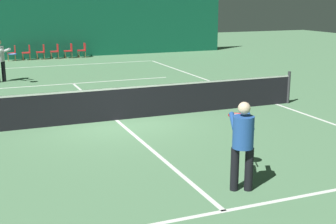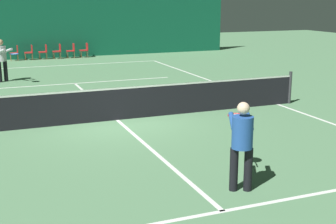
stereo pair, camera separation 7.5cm
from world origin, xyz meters
name	(u,v)px [view 2 (the right image)]	position (x,y,z in m)	size (l,w,h in m)	color
ground_plane	(117,120)	(0.00, 0.00, 0.00)	(60.00, 60.00, 0.00)	#56845B
backdrop_curtain	(43,16)	(0.00, 15.44, 2.39)	(23.00, 0.12, 4.79)	#0F5138
court_line_baseline_far	(54,66)	(0.00, 11.90, 0.00)	(11.00, 0.10, 0.00)	white
court_line_service_far	(75,83)	(0.00, 6.40, 0.00)	(8.25, 0.10, 0.00)	white
court_line_service_near	(223,211)	(0.00, -6.40, 0.00)	(8.25, 0.10, 0.00)	white
court_line_sideline_right	(278,104)	(5.50, 0.00, 0.00)	(0.10, 23.80, 0.00)	white
court_line_centre	(117,120)	(0.00, 0.00, 0.00)	(0.10, 12.80, 0.00)	white
tennis_net	(117,103)	(0.00, 0.00, 0.51)	(12.00, 0.10, 1.07)	black
player_near	(242,139)	(0.73, -5.70, 0.97)	(0.85, 1.38, 1.66)	black
player_far	(2,57)	(-2.69, 7.89, 1.03)	(0.97, 1.41, 1.77)	black
courtside_chair_0	(15,52)	(-1.69, 14.89, 0.49)	(0.44, 0.44, 0.84)	brown
courtside_chair_1	(30,51)	(-0.90, 14.89, 0.49)	(0.44, 0.44, 0.84)	brown
courtside_chair_2	(44,51)	(-0.11, 14.89, 0.49)	(0.44, 0.44, 0.84)	brown
courtside_chair_3	(58,50)	(0.68, 14.89, 0.49)	(0.44, 0.44, 0.84)	brown
courtside_chair_4	(72,50)	(1.46, 14.89, 0.49)	(0.44, 0.44, 0.84)	brown
courtside_chair_5	(85,49)	(2.25, 14.89, 0.49)	(0.44, 0.44, 0.84)	brown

